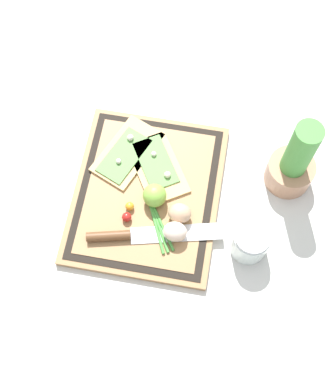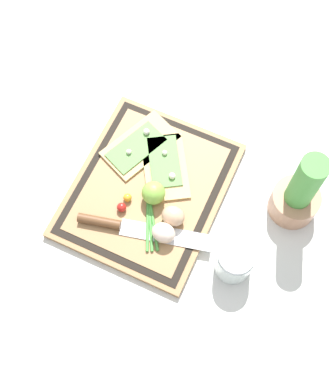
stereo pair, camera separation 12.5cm
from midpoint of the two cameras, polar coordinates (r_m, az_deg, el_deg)
name	(u,v)px [view 2 (the right image)]	position (r m, az deg, el deg)	size (l,w,h in m)	color
ground_plane	(148,191)	(1.29, 1.02, -0.24)	(6.00, 6.00, 0.00)	silver
cutting_board	(148,190)	(1.28, 1.02, -0.07)	(0.41, 0.34, 0.02)	#997047
pizza_slice_near	(139,145)	(1.31, 0.01, 4.68)	(0.21, 0.17, 0.02)	tan
pizza_slice_far	(165,166)	(1.29, 2.83, 2.48)	(0.20, 0.18, 0.02)	tan
knife	(122,226)	(1.23, -1.65, -4.00)	(0.10, 0.31, 0.02)	silver
egg_brown	(173,216)	(1.22, 3.84, -2.93)	(0.05, 0.05, 0.05)	tan
egg_pink	(164,233)	(1.20, 2.85, -4.73)	(0.05, 0.05, 0.05)	beige
lime	(154,193)	(1.23, 1.69, -0.44)	(0.06, 0.06, 0.06)	#7FB742
cherry_tomato_red	(122,207)	(1.24, -1.75, -1.99)	(0.02, 0.02, 0.02)	red
cherry_tomato_yellow	(127,198)	(1.25, -1.15, -0.94)	(0.02, 0.02, 0.02)	gold
scallion_bunch	(150,187)	(1.27, 1.20, 0.23)	(0.29, 0.18, 0.01)	#47933D
herb_pot	(299,195)	(1.25, 16.89, -0.61)	(0.11, 0.11, 0.23)	#AD7A5B
sauce_jar	(234,262)	(1.21, 10.38, -7.73)	(0.08, 0.08, 0.09)	silver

